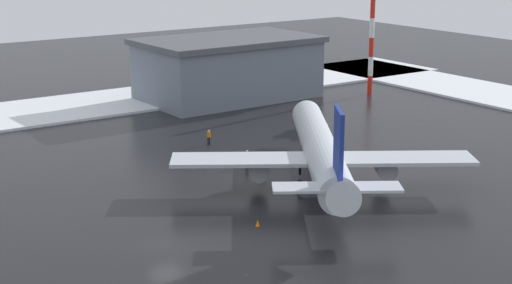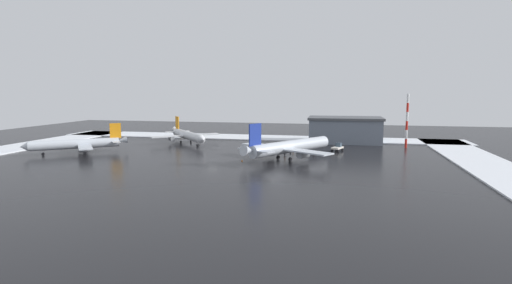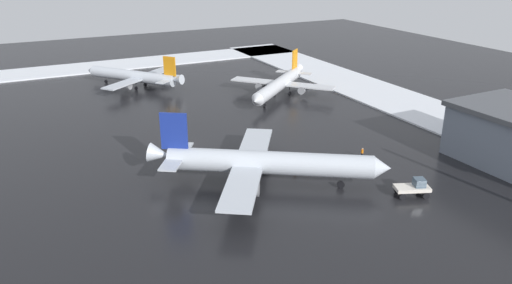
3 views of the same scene
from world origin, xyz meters
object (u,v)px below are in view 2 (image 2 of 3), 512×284
Objects in this scene: airplane_parked_starboard at (289,147)px; traffic_cone_mid_line at (242,160)px; ground_crew_beside_wing at (293,146)px; ground_crew_near_tug at (285,150)px; antenna_mast at (407,121)px; traffic_cone_near_nose at (299,152)px; airplane_foreground_jet at (78,144)px; pushback_tug at (338,147)px; airplane_far_rear at (187,135)px; ground_crew_by_nose_gear at (285,152)px; cargo_hangar at (345,130)px.

airplane_parked_starboard reaches higher than traffic_cone_mid_line.
ground_crew_near_tug is at bearing -178.58° from ground_crew_beside_wing.
antenna_mast is 30.70× the size of traffic_cone_near_nose.
airplane_foreground_jet is (60.33, 3.16, -0.58)m from airplane_parked_starboard.
airplane_foreground_jet is at bearing 18.95° from antenna_mast.
airplane_far_rear is at bearing 102.99° from pushback_tug.
ground_crew_near_tug is at bearing 48.81° from airplane_parked_starboard.
ground_crew_beside_wing is 0.10× the size of antenna_mast.
airplane_parked_starboard reaches higher than ground_crew_by_nose_gear.
ground_crew_by_nose_gear is 3.11× the size of traffic_cone_mid_line.
airplane_parked_starboard is at bearing 82.49° from traffic_cone_near_nose.
antenna_mast is (-71.03, -5.05, 5.59)m from airplane_far_rear.
antenna_mast reaches higher than traffic_cone_mid_line.
cargo_hangar is (-2.08, -21.99, 3.16)m from pushback_tug.
ground_crew_by_nose_gear is (2.09, -6.47, -2.36)m from airplane_parked_starboard.
airplane_parked_starboard reaches higher than ground_crew_near_tug.
airplane_far_rear is 54.27m from cargo_hangar.
ground_crew_beside_wing is 8.29m from traffic_cone_near_nose.
airplane_foreground_jet is 59.13m from ground_crew_near_tug.
traffic_cone_near_nose and traffic_cone_mid_line have the same top height.
airplane_far_rear reaches higher than ground_crew_beside_wing.
airplane_parked_starboard is 40.97m from cargo_hangar.
airplane_parked_starboard is 18.50m from ground_crew_beside_wing.
traffic_cone_mid_line is at bearing 139.33° from airplane_foreground_jet.
airplane_far_rear reaches higher than pushback_tug.
ground_crew_by_nose_gear is 42.36m from antenna_mast.
ground_crew_near_tug reaches higher than traffic_cone_mid_line.
cargo_hangar is (-14.30, -38.37, 1.11)m from airplane_parked_starboard.
airplane_far_rear is at bearing 89.92° from ground_crew_beside_wing.
airplane_far_rear is 43.02× the size of traffic_cone_mid_line.
cargo_hangar reaches higher than airplane_far_rear.
ground_crew_near_tug is at bearing 29.48° from antenna_mast.
ground_crew_beside_wing is at bearing 87.89° from ground_crew_by_nose_gear.
airplane_parked_starboard is 7.20m from ground_crew_by_nose_gear.
antenna_mast is 37.54m from traffic_cone_near_nose.
pushback_tug is at bearing -151.42° from traffic_cone_near_nose.
airplane_far_rear is 4.65× the size of pushback_tug.
ground_crew_by_nose_gear is 1.00× the size of ground_crew_near_tug.
antenna_mast is at bearing 161.36° from airplane_foreground_jet.
antenna_mast is at bearing 52.80° from airplane_far_rear.
airplane_parked_starboard reaches higher than airplane_far_rear.
ground_crew_beside_wing is (-1.18, -9.49, 0.00)m from ground_crew_near_tug.
cargo_hangar is at bearing -48.43° from ground_crew_near_tug.
cargo_hangar is at bearing -120.07° from traffic_cone_mid_line.
ground_crew_by_nose_gear is at bearing 49.18° from traffic_cone_near_nose.
airplane_far_rear reaches higher than airplane_foreground_jet.
antenna_mast reaches higher than ground_crew_by_nose_gear.
airplane_foreground_jet is 1.40× the size of antenna_mast.
pushback_tug is 0.20× the size of cargo_hangar.
cargo_hangar is (-52.27, -14.53, 1.59)m from airplane_far_rear.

